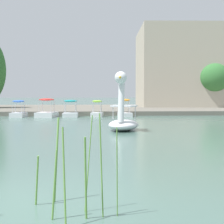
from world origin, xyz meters
TOP-DOWN VIEW (x-y plane):
  - ground_plane at (0.00, 0.00)m, footprint 543.49×543.49m
  - shore_bank_far at (0.00, 37.04)m, footprint 159.74×23.11m
  - swan_boat at (2.95, 12.25)m, footprint 2.05×2.93m
  - pedal_boat_orange at (4.18, 24.37)m, footprint 1.13×2.08m
  - pedal_boat_lime at (1.83, 24.27)m, footprint 1.14×1.85m
  - pedal_boat_teal at (-0.38, 24.19)m, footprint 1.23×1.92m
  - pedal_boat_red at (-2.33, 24.06)m, footprint 1.76×2.50m
  - pedal_boat_blue at (-4.66, 24.23)m, footprint 1.23×1.82m
  - tree_broadleaf_left at (15.59, 35.50)m, footprint 4.13×3.51m
  - apartment_block at (17.25, 40.74)m, footprint 19.69×12.66m
  - reed_clump_foreground at (0.20, -0.66)m, footprint 3.72×1.48m

SIDE VIEW (x-z plane):
  - ground_plane at x=0.00m, z-range 0.00..0.00m
  - shore_bank_far at x=0.00m, z-range 0.00..0.39m
  - pedal_boat_lime at x=1.83m, z-range -0.31..1.08m
  - pedal_boat_orange at x=4.18m, z-range -0.33..1.17m
  - pedal_boat_blue at x=-4.66m, z-range -0.27..1.13m
  - pedal_boat_teal at x=-0.38m, z-range -0.28..1.14m
  - pedal_boat_red at x=-2.33m, z-range -0.33..1.22m
  - reed_clump_foreground at x=0.20m, z-range -0.20..1.34m
  - swan_boat at x=2.95m, z-range -0.85..2.10m
  - tree_broadleaf_left at x=15.59m, z-range 1.21..6.46m
  - apartment_block at x=17.25m, z-range 0.39..10.29m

